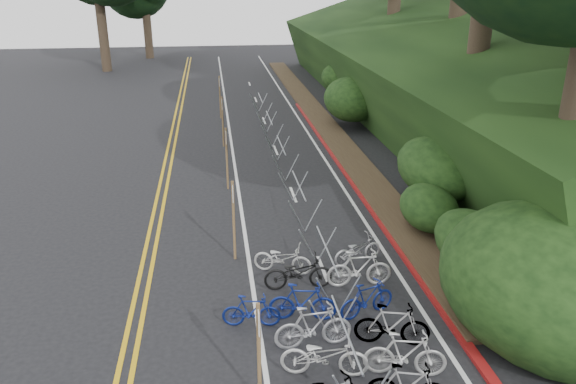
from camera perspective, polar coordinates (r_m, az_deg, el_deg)
name	(u,v)px	position (r m, az deg, el deg)	size (l,w,h in m)	color
ground	(219,368)	(12.92, -7.07, -17.28)	(120.00, 120.00, 0.00)	black
road_markings	(230,197)	(21.77, -5.94, -0.48)	(7.47, 80.00, 0.01)	gold
red_curb	(347,174)	(24.17, 5.97, 1.87)	(0.25, 28.00, 0.10)	maroon
embankment	(449,82)	(32.33, 16.01, 10.72)	(14.30, 48.14, 9.11)	black
bike_rack_front	(345,344)	(12.16, 5.86, -15.07)	(1.14, 2.77, 1.16)	#969AA3
bike_racks_rest	(281,151)	(24.39, -0.70, 4.15)	(1.14, 23.00, 1.17)	#969AA3
signpost_near	(259,348)	(11.18, -2.98, -15.51)	(0.08, 0.40, 2.31)	brown
signposts_rest	(224,134)	(25.02, -6.48, 5.83)	(0.08, 18.40, 2.50)	brown
bike_front	(251,311)	(13.87, -3.75, -11.96)	(1.43, 0.40, 0.86)	navy
bike_valet	(345,322)	(13.40, 5.78, -13.02)	(3.39, 9.16, 1.09)	slate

